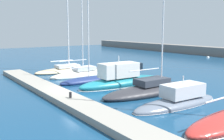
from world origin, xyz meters
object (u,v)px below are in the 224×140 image
object	(u,v)px
sailboat_navy_third	(87,80)
dock_bollard	(70,95)
mooring_buoy_white	(208,58)
sailboat_ivory_second	(82,74)
sailboat_sand_nearest	(68,69)
motorboat_teal_fourth	(122,80)
motorboat_slate_sixth	(178,101)
sailboat_charcoal_fifth	(151,89)

from	to	relation	value
sailboat_navy_third	dock_bollard	size ratio (longest dim) A/B	25.84
mooring_buoy_white	sailboat_ivory_second	bearing A→B (deg)	-83.50
sailboat_sand_nearest	sailboat_navy_third	distance (m)	7.77
motorboat_teal_fourth	sailboat_navy_third	bearing A→B (deg)	122.62
sailboat_navy_third	motorboat_slate_sixth	bearing A→B (deg)	-84.54
motorboat_teal_fourth	sailboat_ivory_second	bearing A→B (deg)	96.50
sailboat_navy_third	sailboat_charcoal_fifth	distance (m)	7.86
dock_bollard	sailboat_navy_third	bearing A→B (deg)	141.66
sailboat_sand_nearest	motorboat_slate_sixth	size ratio (longest dim) A/B	1.90
sailboat_navy_third	dock_bollard	bearing A→B (deg)	-129.31
motorboat_teal_fourth	motorboat_slate_sixth	bearing A→B (deg)	-93.42
sailboat_sand_nearest	dock_bollard	size ratio (longest dim) A/B	35.12
motorboat_slate_sixth	sailboat_navy_third	bearing A→B (deg)	98.40
sailboat_sand_nearest	sailboat_ivory_second	world-z (taller)	sailboat_sand_nearest
sailboat_ivory_second	dock_bollard	xyz separation A→B (m)	(10.20, -6.59, 0.48)
sailboat_ivory_second	sailboat_navy_third	size ratio (longest dim) A/B	1.19
mooring_buoy_white	motorboat_slate_sixth	bearing A→B (deg)	-58.56
mooring_buoy_white	motorboat_teal_fourth	bearing A→B (deg)	-70.15
sailboat_navy_third	motorboat_teal_fourth	world-z (taller)	sailboat_navy_third
motorboat_slate_sixth	dock_bollard	xyz separation A→B (m)	(-4.92, -6.37, 0.37)
sailboat_sand_nearest	sailboat_ivory_second	xyz separation A→B (m)	(3.87, 0.02, -0.06)
sailboat_ivory_second	sailboat_sand_nearest	bearing A→B (deg)	87.70
sailboat_sand_nearest	motorboat_teal_fourth	distance (m)	11.13
sailboat_ivory_second	mooring_buoy_white	distance (m)	30.32
sailboat_sand_nearest	mooring_buoy_white	size ratio (longest dim) A/B	26.94
mooring_buoy_white	dock_bollard	bearing A→B (deg)	-69.63
sailboat_ivory_second	motorboat_teal_fourth	size ratio (longest dim) A/B	1.38
motorboat_teal_fourth	sailboat_charcoal_fifth	size ratio (longest dim) A/B	0.58
sailboat_ivory_second	motorboat_teal_fourth	bearing A→B (deg)	-88.22
sailboat_sand_nearest	sailboat_charcoal_fifth	xyz separation A→B (m)	(15.17, 0.74, 0.08)
motorboat_teal_fourth	mooring_buoy_white	xyz separation A→B (m)	(-10.68, 29.57, -0.60)
sailboat_sand_nearest	motorboat_teal_fourth	world-z (taller)	sailboat_sand_nearest
sailboat_sand_nearest	motorboat_slate_sixth	bearing A→B (deg)	-90.52
dock_bollard	sailboat_ivory_second	bearing A→B (deg)	147.13
sailboat_charcoal_fifth	mooring_buoy_white	bearing A→B (deg)	27.67
sailboat_navy_third	motorboat_teal_fourth	bearing A→B (deg)	-60.50
motorboat_slate_sixth	mooring_buoy_white	size ratio (longest dim) A/B	14.21
sailboat_ivory_second	motorboat_teal_fourth	xyz separation A→B (m)	(7.24, 0.55, 0.39)
sailboat_ivory_second	mooring_buoy_white	world-z (taller)	sailboat_ivory_second
motorboat_slate_sixth	mooring_buoy_white	world-z (taller)	motorboat_slate_sixth
sailboat_ivory_second	mooring_buoy_white	xyz separation A→B (m)	(-3.43, 30.12, -0.21)
sailboat_ivory_second	dock_bollard	bearing A→B (deg)	-125.43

